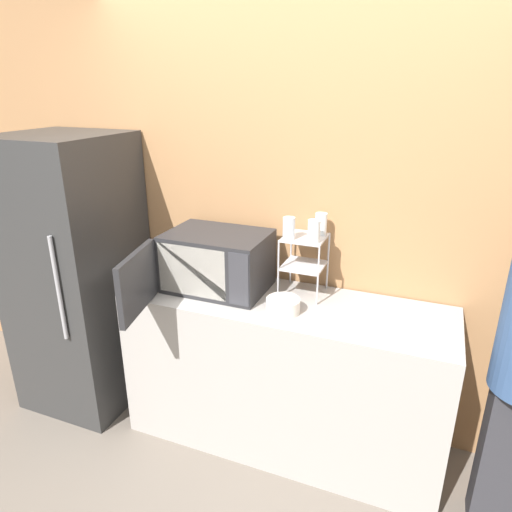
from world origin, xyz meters
TOP-DOWN VIEW (x-y plane):
  - ground_plane at (0.00, 0.00)m, footprint 12.00×12.00m
  - wall_back at (0.00, 0.61)m, footprint 8.00×0.06m
  - counter at (0.00, 0.29)m, footprint 1.79×0.57m
  - microwave at (-0.43, 0.30)m, footprint 0.59×0.83m
  - dish_rack at (0.06, 0.43)m, footprint 0.23×0.23m
  - glass_front_left at (-0.01, 0.36)m, footprint 0.06×0.06m
  - glass_back_right at (0.13, 0.50)m, footprint 0.06×0.06m
  - glass_front_right at (0.13, 0.36)m, footprint 0.06×0.06m
  - bowl at (0.03, 0.17)m, footprint 0.18×0.18m
  - refrigerator at (-1.38, 0.23)m, footprint 0.68×0.71m

SIDE VIEW (x-z plane):
  - ground_plane at x=0.00m, z-range 0.00..0.00m
  - counter at x=0.00m, z-range 0.00..0.92m
  - refrigerator at x=-1.38m, z-range 0.00..1.76m
  - bowl at x=0.03m, z-range 0.92..1.00m
  - microwave at x=-0.43m, z-range 0.92..1.25m
  - dish_rack at x=0.06m, z-range 1.00..1.33m
  - wall_back at x=0.00m, z-range 0.00..2.60m
  - glass_front_left at x=-0.01m, z-range 1.26..1.38m
  - glass_back_right at x=0.13m, z-range 1.26..1.38m
  - glass_front_right at x=0.13m, z-range 1.26..1.38m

